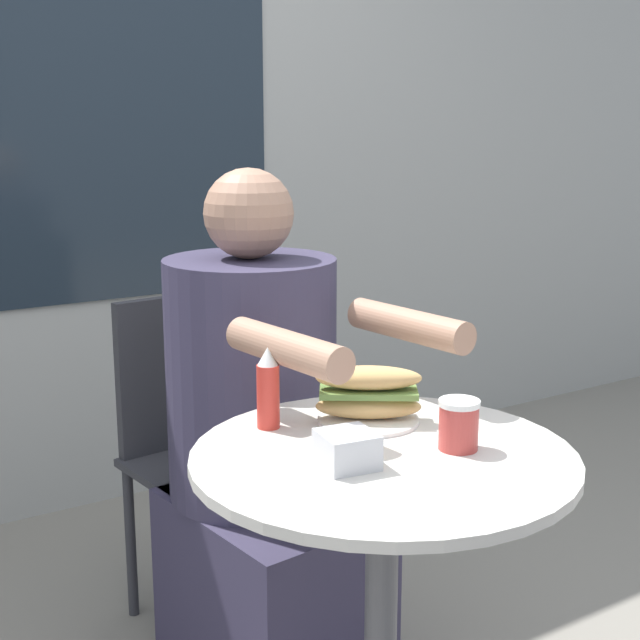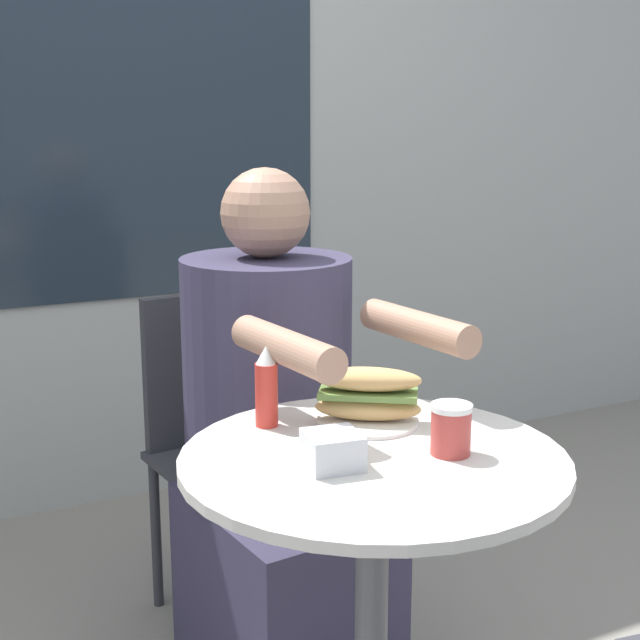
# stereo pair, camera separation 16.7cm
# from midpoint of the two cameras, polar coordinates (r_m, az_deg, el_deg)

# --- Properties ---
(storefront_wall) EXTENTS (8.00, 0.09, 2.80)m
(storefront_wall) POSITION_cam_midpoint_polar(r_m,az_deg,el_deg) (3.10, -17.96, 13.43)
(storefront_wall) COLOR #9E9E99
(storefront_wall) RESTS_ON ground_plane
(cafe_table) EXTENTS (0.68, 0.68, 0.75)m
(cafe_table) POSITION_cam_midpoint_polar(r_m,az_deg,el_deg) (1.66, 1.01, -15.14)
(cafe_table) COLOR beige
(cafe_table) RESTS_ON ground_plane
(diner_chair) EXTENTS (0.42, 0.42, 0.87)m
(diner_chair) POSITION_cam_midpoint_polar(r_m,az_deg,el_deg) (2.43, -10.03, -6.86)
(diner_chair) COLOR #333338
(diner_chair) RESTS_ON ground_plane
(seated_diner) EXTENTS (0.45, 0.73, 1.22)m
(seated_diner) POSITION_cam_midpoint_polar(r_m,az_deg,el_deg) (2.13, -5.98, -9.48)
(seated_diner) COLOR #38334C
(seated_diner) RESTS_ON ground_plane
(sandwich_on_plate) EXTENTS (0.21, 0.20, 0.11)m
(sandwich_on_plate) POSITION_cam_midpoint_polar(r_m,az_deg,el_deg) (1.72, 0.33, -4.99)
(sandwich_on_plate) COLOR white
(sandwich_on_plate) RESTS_ON cafe_table
(drink_cup) EXTENTS (0.07, 0.07, 0.09)m
(drink_cup) POSITION_cam_midpoint_polar(r_m,az_deg,el_deg) (1.58, 5.89, -6.72)
(drink_cup) COLOR #B73D38
(drink_cup) RESTS_ON cafe_table
(napkin_box) EXTENTS (0.10, 0.10, 0.06)m
(napkin_box) POSITION_cam_midpoint_polar(r_m,az_deg,el_deg) (1.51, -1.46, -8.34)
(napkin_box) COLOR silver
(napkin_box) RESTS_ON cafe_table
(condiment_bottle) EXTENTS (0.04, 0.04, 0.16)m
(condiment_bottle) POSITION_cam_midpoint_polar(r_m,az_deg,el_deg) (1.69, -6.19, -4.46)
(condiment_bottle) COLOR red
(condiment_bottle) RESTS_ON cafe_table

